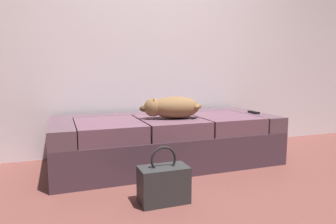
# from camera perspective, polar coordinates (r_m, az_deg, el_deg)

# --- Properties ---
(ground_plane) EXTENTS (10.00, 10.00, 0.00)m
(ground_plane) POSITION_cam_1_polar(r_m,az_deg,el_deg) (1.92, 11.83, -18.81)
(ground_plane) COLOR brown
(back_wall) EXTENTS (6.40, 0.10, 2.80)m
(back_wall) POSITION_cam_1_polar(r_m,az_deg,el_deg) (3.32, -3.75, 17.08)
(back_wall) COLOR silver
(back_wall) RESTS_ON ground
(couch) EXTENTS (2.05, 0.88, 0.44)m
(couch) POSITION_cam_1_polar(r_m,az_deg,el_deg) (2.82, -0.36, -5.35)
(couch) COLOR #47313D
(couch) RESTS_ON ground
(dog_tan) EXTENTS (0.58, 0.31, 0.20)m
(dog_tan) POSITION_cam_1_polar(r_m,az_deg,el_deg) (2.66, 0.75, 0.89)
(dog_tan) COLOR brown
(dog_tan) RESTS_ON couch
(tv_remote) EXTENTS (0.05, 0.15, 0.02)m
(tv_remote) POSITION_cam_1_polar(r_m,az_deg,el_deg) (3.12, 15.99, -0.05)
(tv_remote) COLOR black
(tv_remote) RESTS_ON couch
(handbag) EXTENTS (0.32, 0.18, 0.38)m
(handbag) POSITION_cam_1_polar(r_m,az_deg,el_deg) (2.01, -0.84, -13.49)
(handbag) COLOR #2D2E2F
(handbag) RESTS_ON ground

